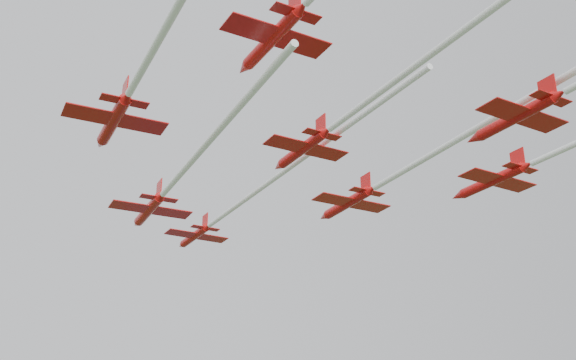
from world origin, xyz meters
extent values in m
cylinder|color=red|center=(-5.16, 21.15, 61.86)|extent=(3.32, 8.16, 1.06)
cone|color=red|center=(-6.55, 25.92, 61.86)|extent=(1.51, 1.96, 1.06)
cone|color=red|center=(-3.84, 16.67, 61.86)|extent=(1.25, 1.38, 0.96)
ellipsoid|color=black|center=(-5.70, 23.01, 62.24)|extent=(0.65, 0.99, 0.31)
cube|color=red|center=(-4.94, 20.41, 61.61)|extent=(8.85, 4.79, 0.10)
cube|color=red|center=(-4.10, 17.55, 61.86)|extent=(4.03, 2.20, 0.08)
cube|color=red|center=(-4.15, 17.73, 62.92)|extent=(0.58, 1.69, 1.93)
cylinder|color=silver|center=(2.66, -5.50, 61.81)|extent=(13.26, 43.48, 0.58)
cylinder|color=red|center=(-11.88, 3.80, 58.87)|extent=(3.04, 8.65, 1.12)
cone|color=red|center=(-13.06, 8.89, 58.87)|extent=(1.50, 2.03, 1.12)
cone|color=red|center=(-10.77, -1.00, 58.87)|extent=(1.26, 1.42, 1.01)
ellipsoid|color=black|center=(-12.34, 5.77, 59.28)|extent=(0.63, 1.04, 0.32)
cube|color=red|center=(-11.70, 3.01, 58.62)|extent=(9.29, 4.59, 0.10)
cube|color=red|center=(-10.99, -0.06, 58.87)|extent=(4.23, 2.10, 0.08)
cube|color=red|center=(-11.04, 0.14, 59.99)|extent=(0.51, 1.80, 2.03)
cylinder|color=silver|center=(-7.06, -17.00, 58.82)|extent=(7.76, 31.06, 0.61)
cylinder|color=red|center=(11.55, 4.02, 61.71)|extent=(3.58, 9.14, 1.18)
cone|color=red|center=(10.08, 9.36, 61.71)|extent=(1.66, 2.18, 1.18)
cone|color=red|center=(12.94, -1.02, 61.71)|extent=(1.38, 1.53, 1.08)
ellipsoid|color=black|center=(10.98, 6.09, 62.14)|extent=(0.71, 1.11, 0.34)
cube|color=red|center=(11.78, 3.19, 61.44)|extent=(9.88, 5.22, 0.11)
cube|color=red|center=(12.67, -0.03, 61.71)|extent=(4.50, 2.39, 0.09)
cube|color=red|center=(12.61, 0.18, 62.89)|extent=(0.62, 1.90, 2.15)
cylinder|color=silver|center=(20.33, -27.76, 61.65)|extent=(15.07, 52.51, 0.65)
cylinder|color=red|center=(-15.75, -17.67, 58.85)|extent=(2.89, 8.24, 1.06)
cone|color=red|center=(-16.88, -12.82, 58.85)|extent=(1.43, 1.94, 1.06)
cone|color=red|center=(-14.69, -22.24, 58.85)|extent=(1.20, 1.35, 0.97)
ellipsoid|color=black|center=(-16.19, -15.79, 59.24)|extent=(0.60, 0.99, 0.31)
cube|color=red|center=(-15.58, -18.42, 58.61)|extent=(8.86, 4.37, 0.10)
cube|color=red|center=(-14.90, -21.34, 58.85)|extent=(4.03, 2.00, 0.08)
cube|color=red|center=(-14.94, -21.15, 59.91)|extent=(0.49, 1.72, 1.93)
cylinder|color=red|center=(2.36, -10.68, 61.26)|extent=(3.31, 8.11, 1.05)
cone|color=red|center=(0.96, -5.95, 61.26)|extent=(1.50, 1.95, 1.05)
cone|color=red|center=(3.67, -15.13, 61.26)|extent=(1.24, 1.37, 0.96)
ellipsoid|color=black|center=(1.82, -8.84, 61.64)|extent=(0.64, 0.99, 0.31)
cube|color=red|center=(2.57, -11.41, 61.02)|extent=(8.79, 4.77, 0.10)
cube|color=red|center=(3.41, -14.26, 61.26)|extent=(4.00, 2.19, 0.08)
cube|color=red|center=(3.36, -14.07, 62.31)|extent=(0.58, 1.68, 1.92)
cylinder|color=silver|center=(9.03, -33.29, 61.21)|extent=(10.97, 35.48, 0.57)
cylinder|color=red|center=(26.29, -4.39, 62.54)|extent=(4.00, 9.19, 1.20)
cone|color=red|center=(24.55, 0.95, 62.54)|extent=(1.75, 2.24, 1.20)
cone|color=red|center=(27.92, -9.42, 62.54)|extent=(1.44, 1.58, 1.09)
ellipsoid|color=black|center=(25.61, -2.31, 62.98)|extent=(0.76, 1.13, 0.35)
cube|color=red|center=(26.56, -5.22, 62.27)|extent=(10.00, 5.66, 0.11)
cube|color=red|center=(27.60, -8.43, 62.54)|extent=(4.55, 2.59, 0.09)
cube|color=red|center=(27.53, -8.23, 63.74)|extent=(0.71, 1.90, 2.18)
cylinder|color=red|center=(-4.36, -28.69, 61.48)|extent=(3.24, 7.94, 1.03)
cone|color=red|center=(-5.72, -24.06, 61.48)|extent=(1.47, 1.91, 1.03)
cone|color=red|center=(-3.08, -33.06, 61.48)|extent=(1.22, 1.34, 0.94)
ellipsoid|color=black|center=(-4.89, -26.89, 61.86)|extent=(0.63, 0.97, 0.30)
cube|color=red|center=(-4.15, -29.41, 61.25)|extent=(8.61, 4.67, 0.09)
cube|color=red|center=(-3.33, -32.21, 61.48)|extent=(3.92, 2.14, 0.08)
cube|color=red|center=(-3.38, -32.03, 62.52)|extent=(0.57, 1.65, 1.88)
cylinder|color=red|center=(18.04, -24.07, 59.78)|extent=(3.60, 8.24, 1.08)
cone|color=red|center=(16.48, -19.28, 59.78)|extent=(1.57, 2.01, 1.08)
cone|color=red|center=(19.51, -28.58, 59.78)|extent=(1.29, 1.42, 0.98)
ellipsoid|color=black|center=(17.43, -22.21, 60.17)|extent=(0.68, 1.01, 0.31)
cube|color=red|center=(18.28, -24.81, 59.54)|extent=(8.97, 5.09, 0.10)
cube|color=red|center=(19.22, -27.70, 59.78)|extent=(4.08, 2.33, 0.08)
cube|color=red|center=(19.16, -27.51, 60.86)|extent=(0.64, 1.70, 1.96)
camera|label=1|loc=(-13.19, -73.76, 30.87)|focal=45.00mm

